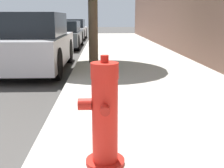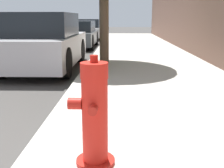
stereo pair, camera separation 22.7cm
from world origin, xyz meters
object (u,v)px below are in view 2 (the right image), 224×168
(parked_car_near, at_px, (45,43))
(parked_car_mid, at_px, (76,34))
(parked_car_far, at_px, (87,29))
(fire_hydrant, at_px, (94,116))

(parked_car_near, bearing_deg, parked_car_mid, 90.60)
(parked_car_near, bearing_deg, parked_car_far, 90.72)
(parked_car_mid, relative_size, parked_car_far, 1.00)
(fire_hydrant, bearing_deg, parked_car_mid, 99.53)
(fire_hydrant, relative_size, parked_car_far, 0.23)
(fire_hydrant, xyz_separation_m, parked_car_near, (-1.76, 5.18, 0.13))
(parked_car_near, distance_m, parked_car_mid, 5.66)
(parked_car_near, relative_size, parked_car_mid, 0.99)
(parked_car_near, xyz_separation_m, parked_car_mid, (-0.06, 5.66, -0.11))
(parked_car_mid, xyz_separation_m, parked_car_far, (-0.08, 5.18, 0.02))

